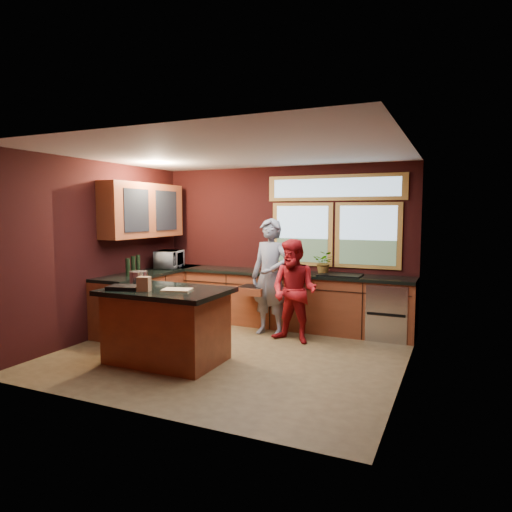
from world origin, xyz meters
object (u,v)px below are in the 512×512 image
Objects in this scene: island at (167,325)px; person_grey at (270,277)px; cutting_board at (177,290)px; stock_pot at (139,278)px; person_red at (294,291)px.

island is 1.93m from person_grey.
cutting_board is (-0.53, -1.78, 0.04)m from person_grey.
stock_pot is (-0.75, 0.20, 0.08)m from cutting_board.
person_red is 2.23m from stock_pot.
cutting_board is at bearing -112.62° from person_red.
person_red is at bearing 37.35° from stock_pot.
island is 0.52m from cutting_board.
island is 1.01× the size of person_red.
cutting_board is 1.46× the size of stock_pot.
person_grey is 7.60× the size of stock_pot.
person_red is 4.37× the size of cutting_board.
stock_pot is at bearing -132.09° from person_red.
person_grey is (0.73, 1.73, 0.43)m from island.
person_red is (1.21, 1.49, 0.29)m from island.
person_grey is at bearing 66.96° from island.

